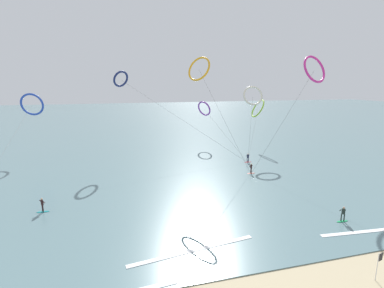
# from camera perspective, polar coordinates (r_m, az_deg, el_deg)

# --- Properties ---
(sea_water) EXTENTS (400.00, 200.00, 0.08)m
(sea_water) POSITION_cam_1_polar(r_m,az_deg,el_deg) (119.08, -10.69, 4.78)
(sea_water) COLOR slate
(sea_water) RESTS_ON ground
(surfer_emerald) EXTENTS (1.40, 0.70, 1.70)m
(surfer_emerald) POSITION_cam_1_polar(r_m,az_deg,el_deg) (35.46, 27.75, -12.36)
(surfer_emerald) COLOR #199351
(surfer_emerald) RESTS_ON ground
(surfer_coral) EXTENTS (1.40, 0.63, 1.70)m
(surfer_coral) POSITION_cam_1_polar(r_m,az_deg,el_deg) (48.14, 11.64, -4.90)
(surfer_coral) COLOR #EA7260
(surfer_coral) RESTS_ON ground
(surfer_crimson) EXTENTS (1.40, 0.59, 1.70)m
(surfer_crimson) POSITION_cam_1_polar(r_m,az_deg,el_deg) (54.76, 11.02, -2.81)
(surfer_crimson) COLOR red
(surfer_crimson) RESTS_ON ground
(surfer_teal) EXTENTS (1.40, 0.70, 1.70)m
(surfer_teal) POSITION_cam_1_polar(r_m,az_deg,el_deg) (37.80, -27.54, -10.84)
(surfer_teal) COLOR teal
(surfer_teal) RESTS_ON ground
(kite_lime) EXTENTS (9.62, 14.94, 10.98)m
(kite_lime) POSITION_cam_1_polar(r_m,az_deg,el_deg) (68.14, 12.93, 6.89)
(kite_lime) COLOR #8CC62D
(kite_lime) RESTS_ON ground
(kite_cobalt) EXTENTS (4.70, 44.73, 12.75)m
(kite_cobalt) POSITION_cam_1_polar(r_m,az_deg,el_deg) (65.00, -29.17, 6.85)
(kite_cobalt) COLOR #2647B7
(kite_cobalt) RESTS_ON ground
(kite_magenta) EXTENTS (12.13, 3.39, 18.94)m
(kite_magenta) POSITION_cam_1_polar(r_m,az_deg,el_deg) (50.32, 23.12, 13.48)
(kite_magenta) COLOR #CC288E
(kite_magenta) RESTS_ON ground
(kite_ivory) EXTENTS (6.14, 8.07, 14.10)m
(kite_ivory) POSITION_cam_1_polar(r_m,az_deg,el_deg) (60.95, 11.99, 9.36)
(kite_ivory) COLOR silver
(kite_ivory) RESTS_ON ground
(kite_violet) EXTENTS (4.73, 19.90, 10.49)m
(kite_violet) POSITION_cam_1_polar(r_m,az_deg,el_deg) (68.73, 2.43, 7.03)
(kite_violet) COLOR purple
(kite_violet) RESTS_ON ground
(kite_navy) EXTENTS (23.97, 13.30, 17.03)m
(kite_navy) POSITION_cam_1_polar(r_m,az_deg,el_deg) (59.15, -13.91, 12.40)
(kite_navy) COLOR navy
(kite_navy) RESTS_ON ground
(kite_amber) EXTENTS (10.18, 4.75, 18.64)m
(kite_amber) POSITION_cam_1_polar(r_m,az_deg,el_deg) (45.46, 1.41, 14.67)
(kite_amber) COLOR orange
(kite_amber) RESTS_ON ground
(beach_flag) EXTENTS (0.47, 0.14, 2.28)m
(beach_flag) POSITION_cam_1_polar(r_m,az_deg,el_deg) (27.09, 33.10, -19.02)
(beach_flag) COLOR silver
(beach_flag) RESTS_ON ground
(wave_crest_mid) EXTENTS (9.54, 1.29, 0.12)m
(wave_crest_mid) POSITION_cam_1_polar(r_m,az_deg,el_deg) (34.58, 31.00, -14.73)
(wave_crest_mid) COLOR white
(wave_crest_mid) RESTS_ON ground
(wave_crest_far) EXTENTS (11.93, 2.21, 0.12)m
(wave_crest_far) POSITION_cam_1_polar(r_m,az_deg,el_deg) (27.16, 0.38, -20.42)
(wave_crest_far) COLOR white
(wave_crest_far) RESTS_ON ground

